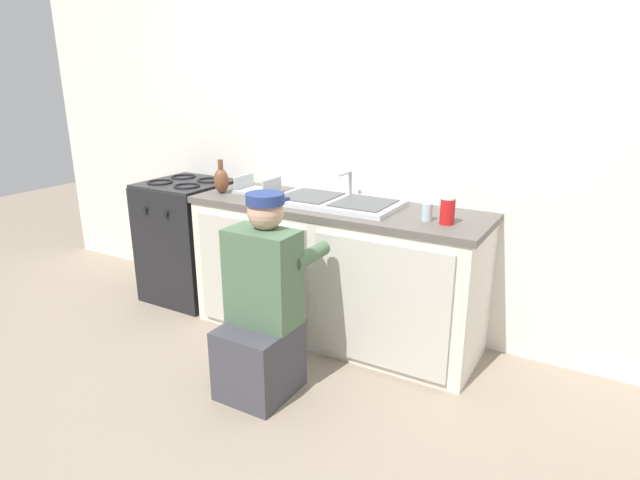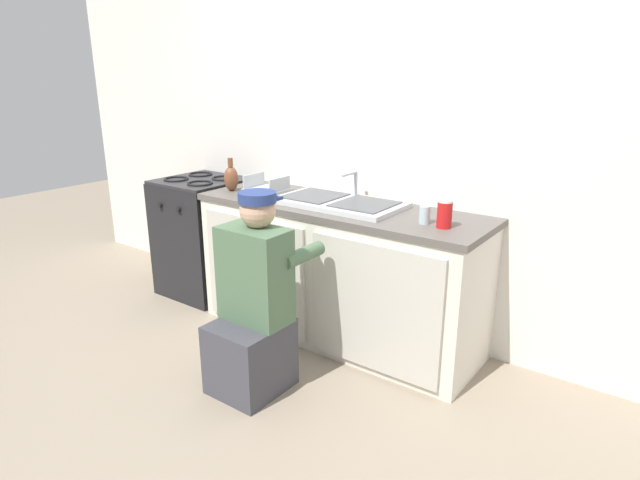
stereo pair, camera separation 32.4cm
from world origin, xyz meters
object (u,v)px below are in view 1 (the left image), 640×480
sink_double_basin (336,201)px  vase_decorative (221,180)px  dish_rack_tray (258,189)px  water_glass (427,212)px  plumber_person (262,313)px  stove_range (190,240)px  soda_cup_red (447,211)px

sink_double_basin → vase_decorative: (-0.84, -0.11, 0.07)m
vase_decorative → dish_rack_tray: size_ratio=0.82×
sink_double_basin → dish_rack_tray: (-0.62, 0.02, 0.01)m
water_glass → dish_rack_tray: (-1.24, 0.10, -0.03)m
plumber_person → vase_decorative: size_ratio=4.80×
stove_range → soda_cup_red: 2.08m
vase_decorative → water_glass: bearing=1.2°
sink_double_basin → stove_range: (-1.28, -0.00, -0.46)m
water_glass → soda_cup_red: bearing=-4.4°
plumber_person → dish_rack_tray: plumber_person is taller
sink_double_basin → soda_cup_red: (0.74, -0.08, 0.06)m
stove_range → soda_cup_red: soda_cup_red is taller
stove_range → plumber_person: bearing=-31.8°
vase_decorative → dish_rack_tray: (0.21, 0.13, -0.07)m
sink_double_basin → stove_range: sink_double_basin is taller
stove_range → sink_double_basin: bearing=0.1°
sink_double_basin → water_glass: bearing=-7.0°
vase_decorative → stove_range: bearing=166.6°
plumber_person → soda_cup_red: 1.15m
sink_double_basin → dish_rack_tray: size_ratio=2.86×
sink_double_basin → plumber_person: bearing=-91.8°
stove_range → soda_cup_red: size_ratio=6.07×
stove_range → water_glass: size_ratio=9.22×
sink_double_basin → vase_decorative: bearing=-172.7°
dish_rack_tray → plumber_person: bearing=-53.1°
soda_cup_red → dish_rack_tray: soda_cup_red is taller
water_glass → dish_rack_tray: bearing=175.5°
sink_double_basin → dish_rack_tray: sink_double_basin is taller
dish_rack_tray → vase_decorative: bearing=-148.6°
vase_decorative → plumber_person: bearing=-39.6°
soda_cup_red → vase_decorative: 1.57m
plumber_person → dish_rack_tray: bearing=126.9°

